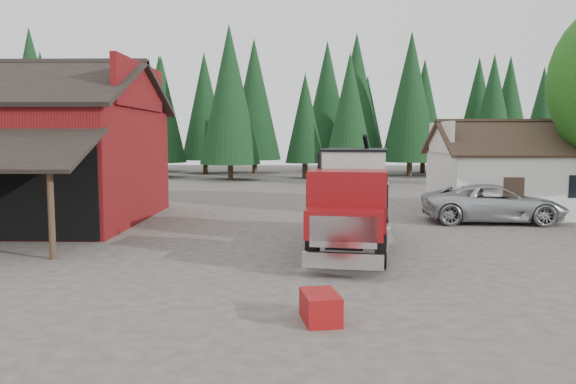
{
  "coord_description": "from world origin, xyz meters",
  "views": [
    {
      "loc": [
        2.03,
        -14.84,
        3.79
      ],
      "look_at": [
        1.62,
        5.25,
        1.8
      ],
      "focal_mm": 35.0,
      "sensor_mm": 36.0,
      "label": 1
    }
  ],
  "objects": [
    {
      "name": "feed_truck",
      "position": [
        3.83,
        4.03,
        1.82
      ],
      "size": [
        3.54,
        8.85,
        3.89
      ],
      "rotation": [
        0.0,
        0.0,
        -0.15
      ],
      "color": "black",
      "rests_on": "ground"
    },
    {
      "name": "near_pine_d",
      "position": [
        -4.0,
        34.0,
        7.39
      ],
      "size": [
        5.28,
        5.28,
        13.4
      ],
      "color": "#382619",
      "rests_on": "ground"
    },
    {
      "name": "ground",
      "position": [
        0.0,
        0.0,
        0.0
      ],
      "size": [
        120.0,
        120.0,
        0.0
      ],
      "primitive_type": "plane",
      "color": "#49403A",
      "rests_on": "ground"
    },
    {
      "name": "red_barn",
      "position": [
        -11.0,
        9.9,
        2.69
      ],
      "size": [
        12.8,
        13.63,
        7.18
      ],
      "color": "maroon",
      "rests_on": "ground"
    },
    {
      "name": "near_pine_b",
      "position": [
        6.0,
        30.0,
        5.89
      ],
      "size": [
        3.96,
        3.96,
        10.4
      ],
      "color": "#382619",
      "rests_on": "ground"
    },
    {
      "name": "farmhouse",
      "position": [
        13.0,
        13.0,
        1.67
      ],
      "size": [
        8.6,
        6.42,
        4.65
      ],
      "color": "silver",
      "rests_on": "ground"
    },
    {
      "name": "equip_box",
      "position": [
        2.47,
        -3.6,
        0.3
      ],
      "size": [
        0.88,
        1.21,
        0.6
      ],
      "primitive_type": "cube",
      "rotation": [
        0.0,
        0.0,
        0.18
      ],
      "color": "maroon",
      "rests_on": "ground"
    },
    {
      "name": "silver_car",
      "position": [
        10.64,
        10.0,
        0.85
      ],
      "size": [
        6.26,
        3.13,
        1.7
      ],
      "primitive_type": "imported",
      "rotation": [
        0.0,
        0.0,
        1.52
      ],
      "color": "#B1B3B9",
      "rests_on": "ground"
    },
    {
      "name": "conifer_backdrop",
      "position": [
        0.0,
        42.0,
        0.0
      ],
      "size": [
        76.0,
        16.0,
        16.0
      ],
      "primitive_type": null,
      "color": "black",
      "rests_on": "ground"
    }
  ]
}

